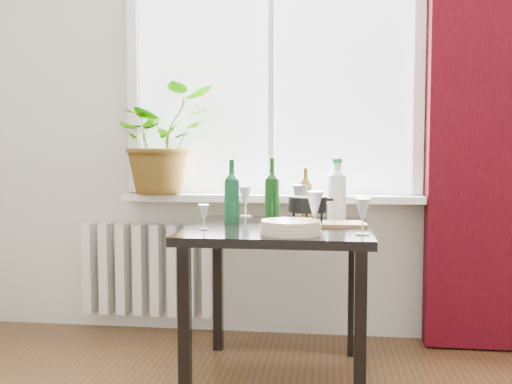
# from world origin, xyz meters

# --- Properties ---
(window) EXTENTS (1.72, 0.08, 1.62)m
(window) POSITION_xyz_m (0.00, 2.22, 1.60)
(window) COLOR white
(window) RESTS_ON ground
(windowsill) EXTENTS (1.72, 0.20, 0.04)m
(windowsill) POSITION_xyz_m (0.00, 2.15, 0.82)
(windowsill) COLOR white
(windowsill) RESTS_ON ground
(curtain) EXTENTS (0.50, 0.12, 2.56)m
(curtain) POSITION_xyz_m (1.12, 2.12, 1.30)
(curtain) COLOR #36040C
(curtain) RESTS_ON ground
(radiator) EXTENTS (0.80, 0.10, 0.55)m
(radiator) POSITION_xyz_m (-0.75, 2.18, 0.38)
(radiator) COLOR silver
(radiator) RESTS_ON ground
(table) EXTENTS (0.85, 0.85, 0.74)m
(table) POSITION_xyz_m (0.10, 1.55, 0.65)
(table) COLOR black
(table) RESTS_ON ground
(potted_plant) EXTENTS (0.75, 0.74, 0.63)m
(potted_plant) POSITION_xyz_m (-0.64, 2.12, 1.16)
(potted_plant) COLOR #36731E
(potted_plant) RESTS_ON windowsill
(wine_bottle_left) EXTENTS (0.08, 0.08, 0.32)m
(wine_bottle_left) POSITION_xyz_m (-0.14, 1.66, 0.90)
(wine_bottle_left) COLOR #0E4926
(wine_bottle_left) RESTS_ON table
(wine_bottle_right) EXTENTS (0.09, 0.09, 0.32)m
(wine_bottle_right) POSITION_xyz_m (0.05, 1.77, 0.90)
(wine_bottle_right) COLOR #0B3D0D
(wine_bottle_right) RESTS_ON table
(bottle_amber) EXTENTS (0.08, 0.08, 0.27)m
(bottle_amber) POSITION_xyz_m (0.21, 1.91, 0.88)
(bottle_amber) COLOR #66450B
(bottle_amber) RESTS_ON table
(cleaning_bottle) EXTENTS (0.12, 0.12, 0.33)m
(cleaning_bottle) POSITION_xyz_m (0.38, 1.82, 0.90)
(cleaning_bottle) COLOR white
(cleaning_bottle) RESTS_ON table
(wineglass_front_right) EXTENTS (0.09, 0.09, 0.18)m
(wineglass_front_right) POSITION_xyz_m (0.27, 1.39, 0.83)
(wineglass_front_right) COLOR silver
(wineglass_front_right) RESTS_ON table
(wineglass_far_right) EXTENTS (0.09, 0.09, 0.16)m
(wineglass_far_right) POSITION_xyz_m (0.48, 1.32, 0.82)
(wineglass_far_right) COLOR silver
(wineglass_far_right) RESTS_ON table
(wineglass_back_center) EXTENTS (0.11, 0.11, 0.19)m
(wineglass_back_center) POSITION_xyz_m (0.19, 1.73, 0.84)
(wineglass_back_center) COLOR silver
(wineglass_back_center) RESTS_ON table
(wineglass_back_left) EXTENTS (0.08, 0.08, 0.17)m
(wineglass_back_left) POSITION_xyz_m (-0.11, 1.92, 0.82)
(wineglass_back_left) COLOR silver
(wineglass_back_left) RESTS_ON table
(wineglass_front_left) EXTENTS (0.06, 0.06, 0.11)m
(wineglass_front_left) POSITION_xyz_m (-0.23, 1.39, 0.80)
(wineglass_front_left) COLOR silver
(wineglass_front_left) RESTS_ON table
(plate_stack) EXTENTS (0.29, 0.29, 0.06)m
(plate_stack) POSITION_xyz_m (0.17, 1.30, 0.77)
(plate_stack) COLOR beige
(plate_stack) RESTS_ON table
(fondue_pot) EXTENTS (0.26, 0.24, 0.14)m
(fondue_pot) POSITION_xyz_m (0.23, 1.57, 0.81)
(fondue_pot) COLOR black
(fondue_pot) RESTS_ON table
(tv_remote) EXTENTS (0.05, 0.16, 0.02)m
(tv_remote) POSITION_xyz_m (0.24, 1.33, 0.75)
(tv_remote) COLOR black
(tv_remote) RESTS_ON table
(cutting_board) EXTENTS (0.29, 0.20, 0.01)m
(cutting_board) POSITION_xyz_m (0.37, 1.61, 0.75)
(cutting_board) COLOR #9F6D48
(cutting_board) RESTS_ON table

